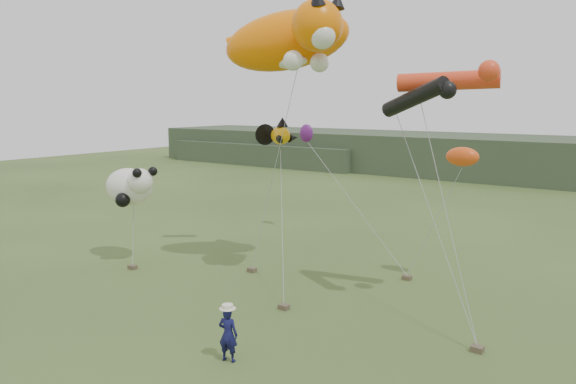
{
  "coord_description": "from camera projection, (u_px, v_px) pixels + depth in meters",
  "views": [
    {
      "loc": [
        11.18,
        -12.24,
        7.38
      ],
      "look_at": [
        0.27,
        3.0,
        4.37
      ],
      "focal_mm": 35.0,
      "sensor_mm": 36.0,
      "label": 1
    }
  ],
  "objects": [
    {
      "name": "headland",
      "position": [
        508.0,
        159.0,
        54.78
      ],
      "size": [
        90.0,
        13.0,
        4.0
      ],
      "color": "#2D3D28",
      "rests_on": "ground"
    },
    {
      "name": "fish_kite",
      "position": [
        274.0,
        134.0,
        26.31
      ],
      "size": [
        2.81,
        1.85,
        1.35
      ],
      "color": "orange",
      "rests_on": "ground"
    },
    {
      "name": "cat_kite",
      "position": [
        293.0,
        38.0,
        22.78
      ],
      "size": [
        6.99,
        5.0,
        3.32
      ],
      "color": "orange",
      "rests_on": "ground"
    },
    {
      "name": "sandbag_anchors",
      "position": [
        298.0,
        290.0,
        22.04
      ],
      "size": [
        15.51,
        6.05,
        0.18
      ],
      "color": "brown",
      "rests_on": "ground"
    },
    {
      "name": "tube_kites",
      "position": [
        442.0,
        86.0,
        19.24
      ],
      "size": [
        4.21,
        2.45,
        1.9
      ],
      "color": "black",
      "rests_on": "ground"
    },
    {
      "name": "panda_kite",
      "position": [
        131.0,
        186.0,
        25.9
      ],
      "size": [
        3.01,
        1.95,
        1.87
      ],
      "color": "white",
      "rests_on": "ground"
    },
    {
      "name": "ground",
      "position": [
        225.0,
        342.0,
        17.42
      ],
      "size": [
        120.0,
        120.0,
        0.0
      ],
      "primitive_type": "plane",
      "color": "#385123",
      "rests_on": "ground"
    },
    {
      "name": "misc_kites",
      "position": [
        391.0,
        146.0,
        25.82
      ],
      "size": [
        11.45,
        5.0,
        1.3
      ],
      "color": "#E24A14",
      "rests_on": "ground"
    },
    {
      "name": "festival_attendant",
      "position": [
        228.0,
        334.0,
        16.06
      ],
      "size": [
        0.67,
        0.52,
        1.61
      ],
      "primitive_type": "imported",
      "rotation": [
        0.0,
        0.0,
        3.4
      ],
      "color": "#121243",
      "rests_on": "ground"
    }
  ]
}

